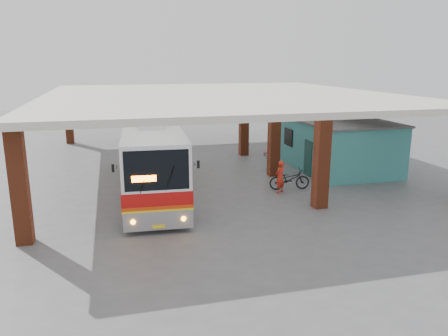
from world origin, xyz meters
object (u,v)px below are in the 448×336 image
coach_bus (152,154)px  motorcycle (289,179)px  red_chair (268,151)px  pedestrian (280,177)px

coach_bus → motorcycle: bearing=-11.4°
coach_bus → red_chair: (8.81, 6.44, -1.56)m
motorcycle → pedestrian: size_ratio=1.28×
motorcycle → coach_bus: bearing=83.5°
coach_bus → pedestrian: coach_bus is taller
motorcycle → pedestrian: (-0.71, -0.44, 0.28)m
coach_bus → pedestrian: bearing=-16.6°
pedestrian → red_chair: size_ratio=2.37×
motorcycle → pedestrian: pedestrian is taller
pedestrian → red_chair: pedestrian is taller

